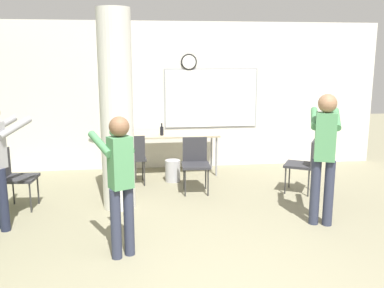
# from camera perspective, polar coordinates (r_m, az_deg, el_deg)

# --- Properties ---
(wall_back) EXTENTS (8.00, 0.15, 2.80)m
(wall_back) POSITION_cam_1_polar(r_m,az_deg,el_deg) (8.32, -2.02, 6.41)
(wall_back) COLOR silver
(wall_back) RESTS_ON ground_plane
(support_pillar) EXTENTS (0.46, 0.46, 2.80)m
(support_pillar) POSITION_cam_1_polar(r_m,az_deg,el_deg) (6.09, -10.04, 4.31)
(support_pillar) COLOR silver
(support_pillar) RESTS_ON ground_plane
(folding_table) EXTENTS (1.59, 0.65, 0.76)m
(folding_table) POSITION_cam_1_polar(r_m,az_deg,el_deg) (7.89, -2.30, 0.98)
(folding_table) COLOR tan
(folding_table) RESTS_ON ground_plane
(bottle_on_table) EXTENTS (0.06, 0.06, 0.22)m
(bottle_on_table) POSITION_cam_1_polar(r_m,az_deg,el_deg) (7.73, -4.05, 1.79)
(bottle_on_table) COLOR black
(bottle_on_table) RESTS_ON folding_table
(waste_bin) EXTENTS (0.26, 0.26, 0.38)m
(waste_bin) POSITION_cam_1_polar(r_m,az_deg,el_deg) (7.51, -2.59, -3.58)
(waste_bin) COLOR #B2B2B7
(waste_bin) RESTS_ON ground_plane
(chair_table_front) EXTENTS (0.46, 0.46, 0.87)m
(chair_table_front) POSITION_cam_1_polar(r_m,az_deg,el_deg) (6.87, 0.46, -2.24)
(chair_table_front) COLOR #2D2D33
(chair_table_front) RESTS_ON ground_plane
(chair_by_left_wall) EXTENTS (0.47, 0.47, 0.87)m
(chair_by_left_wall) POSITION_cam_1_polar(r_m,az_deg,el_deg) (6.60, -22.55, -3.74)
(chair_by_left_wall) COLOR #2D2D33
(chair_by_left_wall) RESTS_ON ground_plane
(chair_mid_room) EXTENTS (0.60, 0.60, 0.87)m
(chair_mid_room) POSITION_cam_1_polar(r_m,az_deg,el_deg) (7.04, 14.73, -2.30)
(chair_mid_room) COLOR #2D2D33
(chair_mid_room) RESTS_ON ground_plane
(chair_table_left) EXTENTS (0.47, 0.47, 0.87)m
(chair_table_left) POSITION_cam_1_polar(r_m,az_deg,el_deg) (7.29, -7.91, -1.55)
(chair_table_left) COLOR #2D2D33
(chair_table_left) RESTS_ON ground_plane
(person_playing_front) EXTENTS (0.52, 0.62, 1.55)m
(person_playing_front) POSITION_cam_1_polar(r_m,az_deg,el_deg) (4.62, -9.61, -4.18)
(person_playing_front) COLOR #2D3347
(person_playing_front) RESTS_ON ground_plane
(person_playing_side) EXTENTS (0.54, 0.71, 1.70)m
(person_playing_side) POSITION_cam_1_polar(r_m,az_deg,el_deg) (5.68, 17.25, -0.65)
(person_playing_side) COLOR #2D3347
(person_playing_side) RESTS_ON ground_plane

